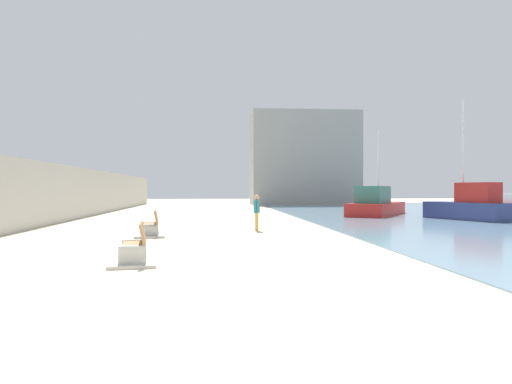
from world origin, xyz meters
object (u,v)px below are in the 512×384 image
bench_near (134,253)px  boat_far_right (469,206)px  bench_far (151,230)px  person_walking (257,210)px  boat_outer (376,205)px  boat_far_left (490,206)px

bench_near → boat_far_right: (16.35, 14.26, 0.60)m
bench_far → person_walking: size_ratio=1.42×
bench_far → boat_far_right: (16.83, 7.52, 0.60)m
bench_far → boat_far_right: bearing=24.1°
bench_far → boat_far_right: 18.44m
boat_outer → bench_near: bearing=-123.1°
person_walking → boat_outer: boat_outer is taller
boat_outer → boat_far_right: (3.65, -5.22, 0.09)m
boat_outer → person_walking: bearing=-129.4°
bench_near → boat_far_left: (21.48, 20.78, 0.34)m
boat_far_right → bench_far: bearing=-155.9°
person_walking → boat_outer: size_ratio=0.21×
person_walking → boat_far_right: (12.61, 5.67, -0.05)m
bench_near → boat_far_left: boat_far_left is taller
person_walking → boat_far_left: (17.74, 12.19, -0.31)m
bench_far → boat_outer: size_ratio=0.30×
bench_far → boat_outer: bearing=44.0°
boat_far_right → boat_far_left: boat_far_right is taller
bench_far → boat_far_left: bearing=32.6°
bench_near → person_walking: bearing=66.4°
bench_near → boat_far_left: size_ratio=0.29×
person_walking → boat_outer: bearing=50.6°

